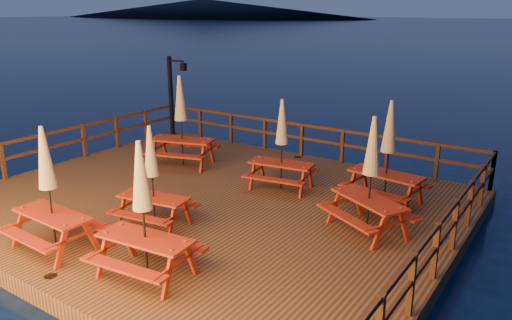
% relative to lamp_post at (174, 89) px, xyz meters
% --- Properties ---
extents(ground, '(500.00, 500.00, 0.00)m').
position_rel_lamp_post_xyz_m(ground, '(5.39, -4.55, -2.20)').
color(ground, black).
rests_on(ground, ground).
extents(deck, '(12.00, 10.00, 0.40)m').
position_rel_lamp_post_xyz_m(deck, '(5.39, -4.55, -2.00)').
color(deck, '#412014').
rests_on(deck, ground).
extents(deck_piles, '(11.44, 9.44, 1.40)m').
position_rel_lamp_post_xyz_m(deck_piles, '(5.39, -4.55, -2.50)').
color(deck_piles, '#341F10').
rests_on(deck_piles, ground).
extents(railing, '(11.80, 9.75, 1.10)m').
position_rel_lamp_post_xyz_m(railing, '(5.39, -2.77, -1.03)').
color(railing, '#341F10').
rests_on(railing, deck).
extents(lamp_post, '(0.85, 0.18, 3.00)m').
position_rel_lamp_post_xyz_m(lamp_post, '(0.00, 0.00, 0.00)').
color(lamp_post, black).
rests_on(lamp_post, deck).
extents(headland_left, '(180.00, 84.00, 9.00)m').
position_rel_lamp_post_xyz_m(headland_left, '(-154.61, 185.45, 2.30)').
color(headland_left, black).
rests_on(headland_left, ground).
extents(picnic_table_0, '(2.00, 1.71, 2.62)m').
position_rel_lamp_post_xyz_m(picnic_table_0, '(9.18, -2.20, -0.43)').
color(picnic_table_0, maroon).
rests_on(picnic_table_0, deck).
extents(picnic_table_1, '(2.35, 2.12, 2.80)m').
position_rel_lamp_post_xyz_m(picnic_table_1, '(2.81, -2.69, -0.34)').
color(picnic_table_1, maroon).
rests_on(picnic_table_1, deck).
extents(picnic_table_2, '(1.93, 1.68, 2.47)m').
position_rel_lamp_post_xyz_m(picnic_table_2, '(6.47, -2.78, -0.51)').
color(picnic_table_2, maroon).
rests_on(picnic_table_2, deck).
extents(picnic_table_3, '(1.81, 1.57, 2.32)m').
position_rel_lamp_post_xyz_m(picnic_table_3, '(5.36, -6.44, -0.59)').
color(picnic_table_3, maroon).
rests_on(picnic_table_3, deck).
extents(picnic_table_4, '(2.30, 2.16, 2.60)m').
position_rel_lamp_post_xyz_m(picnic_table_4, '(9.47, -4.03, -0.45)').
color(picnic_table_4, maroon).
rests_on(picnic_table_4, deck).
extents(picnic_table_5, '(1.85, 1.54, 2.58)m').
position_rel_lamp_post_xyz_m(picnic_table_5, '(4.49, -8.40, -0.46)').
color(picnic_table_5, maroon).
rests_on(picnic_table_5, deck).
extents(picnic_table_6, '(1.95, 1.66, 2.58)m').
position_rel_lamp_post_xyz_m(picnic_table_6, '(6.85, -8.11, -0.46)').
color(picnic_table_6, maroon).
rests_on(picnic_table_6, deck).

